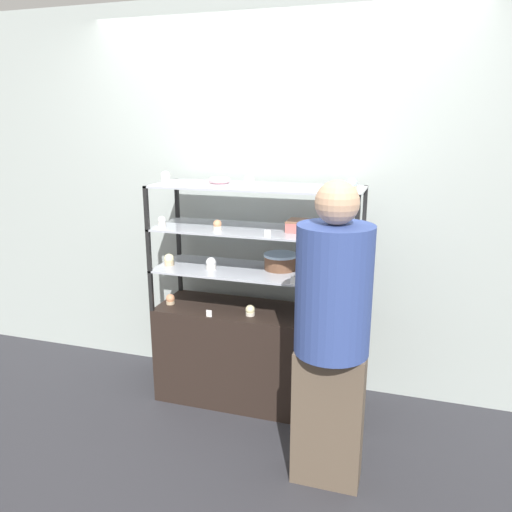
{
  "coord_description": "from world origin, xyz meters",
  "views": [
    {
      "loc": [
        0.9,
        -2.89,
        1.81
      ],
      "look_at": [
        0.0,
        0.0,
        1.01
      ],
      "focal_mm": 35.0,
      "sensor_mm": 36.0,
      "label": 1
    }
  ],
  "objects": [
    {
      "name": "display_base",
      "position": [
        0.0,
        0.0,
        0.32
      ],
      "size": [
        1.3,
        0.45,
        0.65
      ],
      "color": "black",
      "rests_on": "ground_plane"
    },
    {
      "name": "back_wall",
      "position": [
        0.0,
        0.37,
        1.3
      ],
      "size": [
        8.0,
        0.05,
        2.6
      ],
      "color": "#A8B2AD",
      "rests_on": "ground_plane"
    },
    {
      "name": "cupcake_10",
      "position": [
        -0.01,
        -0.09,
        1.48
      ],
      "size": [
        0.06,
        0.06,
        0.08
      ],
      "color": "white",
      "rests_on": "display_riser_upper"
    },
    {
      "name": "price_tag_2",
      "position": [
        0.13,
        -0.2,
        1.2
      ],
      "size": [
        0.04,
        0.0,
        0.04
      ],
      "color": "white",
      "rests_on": "display_riser_middle"
    },
    {
      "name": "donut_glazed",
      "position": [
        -0.26,
        0.06,
        1.46
      ],
      "size": [
        0.14,
        0.14,
        0.04
      ],
      "color": "#EFB2BC",
      "rests_on": "display_riser_upper"
    },
    {
      "name": "cupcake_9",
      "position": [
        -0.59,
        -0.03,
        1.48
      ],
      "size": [
        0.06,
        0.06,
        0.08
      ],
      "color": "white",
      "rests_on": "display_riser_upper"
    },
    {
      "name": "cupcake_3",
      "position": [
        -0.58,
        -0.06,
        0.95
      ],
      "size": [
        0.06,
        0.06,
        0.08
      ],
      "color": "#CCB28C",
      "rests_on": "display_riser_lower"
    },
    {
      "name": "cupcake_6",
      "position": [
        -0.59,
        -0.1,
        1.21
      ],
      "size": [
        0.05,
        0.05,
        0.07
      ],
      "color": "white",
      "rests_on": "display_riser_middle"
    },
    {
      "name": "cupcake_7",
      "position": [
        -0.21,
        -0.11,
        1.21
      ],
      "size": [
        0.05,
        0.05,
        0.07
      ],
      "color": "beige",
      "rests_on": "display_riser_middle"
    },
    {
      "name": "price_tag_3",
      "position": [
        0.08,
        -0.2,
        1.47
      ],
      "size": [
        0.04,
        0.0,
        0.04
      ],
      "color": "white",
      "rests_on": "display_riser_upper"
    },
    {
      "name": "layer_cake_centerpiece",
      "position": [
        0.14,
        0.07,
        0.96
      ],
      "size": [
        0.21,
        0.21,
        0.1
      ],
      "color": "brown",
      "rests_on": "display_riser_lower"
    },
    {
      "name": "cupcake_11",
      "position": [
        0.58,
        -0.09,
        1.48
      ],
      "size": [
        0.06,
        0.06,
        0.08
      ],
      "color": "#CCB28C",
      "rests_on": "display_riser_upper"
    },
    {
      "name": "cupcake_4",
      "position": [
        -0.28,
        -0.06,
        0.95
      ],
      "size": [
        0.06,
        0.06,
        0.08
      ],
      "color": "white",
      "rests_on": "display_riser_lower"
    },
    {
      "name": "cupcake_0",
      "position": [
        -0.58,
        -0.07,
        0.68
      ],
      "size": [
        0.06,
        0.06,
        0.07
      ],
      "color": "#CCB28C",
      "rests_on": "display_base"
    },
    {
      "name": "sheet_cake_frosted",
      "position": [
        0.3,
        0.01,
        1.21
      ],
      "size": [
        0.2,
        0.16,
        0.07
      ],
      "color": "#C66660",
      "rests_on": "display_riser_middle"
    },
    {
      "name": "customer_figure",
      "position": [
        0.58,
        -0.63,
        0.84
      ],
      "size": [
        0.37,
        0.37,
        1.57
      ],
      "color": "brown",
      "rests_on": "ground_plane"
    },
    {
      "name": "display_riser_lower",
      "position": [
        0.0,
        0.0,
        0.9
      ],
      "size": [
        1.3,
        0.45,
        0.27
      ],
      "color": "black",
      "rests_on": "display_base"
    },
    {
      "name": "cupcake_5",
      "position": [
        0.58,
        -0.1,
        0.95
      ],
      "size": [
        0.06,
        0.06,
        0.08
      ],
      "color": "#CCB28C",
      "rests_on": "display_riser_lower"
    },
    {
      "name": "display_riser_upper",
      "position": [
        0.0,
        0.0,
        1.43
      ],
      "size": [
        1.3,
        0.45,
        0.27
      ],
      "color": "black",
      "rests_on": "display_riser_middle"
    },
    {
      "name": "cupcake_8",
      "position": [
        0.58,
        -0.05,
        1.21
      ],
      "size": [
        0.05,
        0.05,
        0.07
      ],
      "color": "white",
      "rests_on": "display_riser_middle"
    },
    {
      "name": "cupcake_2",
      "position": [
        0.59,
        -0.11,
        0.68
      ],
      "size": [
        0.06,
        0.06,
        0.07
      ],
      "color": "beige",
      "rests_on": "display_base"
    },
    {
      "name": "ground_plane",
      "position": [
        0.0,
        0.0,
        0.0
      ],
      "size": [
        20.0,
        20.0,
        0.0
      ],
      "primitive_type": "plane",
      "color": "#2D2D33"
    },
    {
      "name": "price_tag_1",
      "position": [
        0.29,
        -0.2,
        0.93
      ],
      "size": [
        0.04,
        0.0,
        0.04
      ],
      "color": "white",
      "rests_on": "display_riser_lower"
    },
    {
      "name": "cupcake_1",
      "position": [
        -0.01,
        -0.1,
        0.68
      ],
      "size": [
        0.06,
        0.06,
        0.07
      ],
      "color": "beige",
      "rests_on": "display_base"
    },
    {
      "name": "display_riser_middle",
      "position": [
        0.0,
        0.0,
        1.16
      ],
      "size": [
        1.3,
        0.45,
        0.27
      ],
      "color": "black",
      "rests_on": "display_riser_lower"
    },
    {
      "name": "price_tag_0",
      "position": [
        -0.24,
        -0.2,
        0.67
      ],
      "size": [
        0.04,
        0.0,
        0.04
      ],
      "color": "white",
      "rests_on": "display_base"
    }
  ]
}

